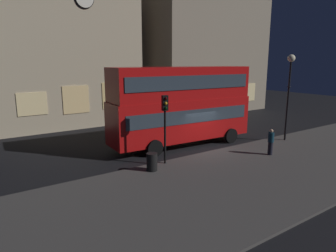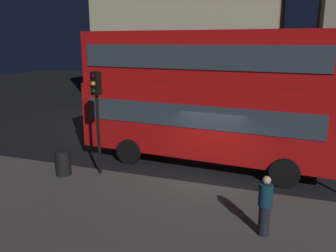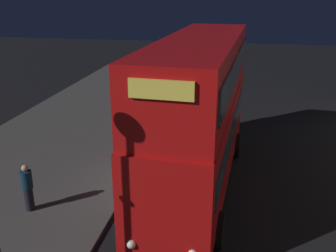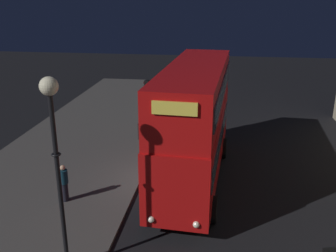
{
  "view_description": "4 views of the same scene",
  "coord_description": "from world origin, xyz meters",
  "px_view_note": "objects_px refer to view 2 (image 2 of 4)",
  "views": [
    {
      "loc": [
        -13.33,
        -15.03,
        5.9
      ],
      "look_at": [
        -2.85,
        0.24,
        1.94
      ],
      "focal_mm": 32.5,
      "sensor_mm": 36.0,
      "label": 1
    },
    {
      "loc": [
        2.9,
        -12.33,
        5.13
      ],
      "look_at": [
        -2.08,
        1.26,
        1.63
      ],
      "focal_mm": 37.76,
      "sensor_mm": 36.0,
      "label": 2
    },
    {
      "loc": [
        12.2,
        3.05,
        7.14
      ],
      "look_at": [
        -2.06,
        0.33,
        1.76
      ],
      "focal_mm": 40.38,
      "sensor_mm": 36.0,
      "label": 3
    },
    {
      "loc": [
        15.89,
        2.83,
        8.46
      ],
      "look_at": [
        -2.77,
        0.18,
        1.91
      ],
      "focal_mm": 40.54,
      "sensor_mm": 36.0,
      "label": 4
    }
  ],
  "objects_px": {
    "double_decker_bus": "(203,92)",
    "litter_bin": "(63,163)",
    "pedestrian": "(265,205)",
    "traffic_light_near_kerb": "(97,102)"
  },
  "relations": [
    {
      "from": "traffic_light_near_kerb",
      "to": "pedestrian",
      "type": "relative_size",
      "value": 2.38
    },
    {
      "from": "litter_bin",
      "to": "double_decker_bus",
      "type": "bearing_deg",
      "value": 37.01
    },
    {
      "from": "litter_bin",
      "to": "pedestrian",
      "type": "bearing_deg",
      "value": -13.23
    },
    {
      "from": "traffic_light_near_kerb",
      "to": "pedestrian",
      "type": "bearing_deg",
      "value": -7.62
    },
    {
      "from": "double_decker_bus",
      "to": "traffic_light_near_kerb",
      "type": "relative_size",
      "value": 2.7
    },
    {
      "from": "double_decker_bus",
      "to": "litter_bin",
      "type": "height_order",
      "value": "double_decker_bus"
    },
    {
      "from": "pedestrian",
      "to": "litter_bin",
      "type": "distance_m",
      "value": 7.84
    },
    {
      "from": "pedestrian",
      "to": "litter_bin",
      "type": "bearing_deg",
      "value": 10.93
    },
    {
      "from": "traffic_light_near_kerb",
      "to": "pedestrian",
      "type": "xyz_separation_m",
      "value": [
        6.38,
        -2.37,
        -1.98
      ]
    },
    {
      "from": "double_decker_bus",
      "to": "litter_bin",
      "type": "relative_size",
      "value": 10.98
    }
  ]
}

